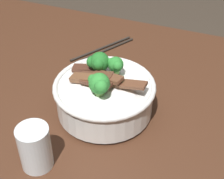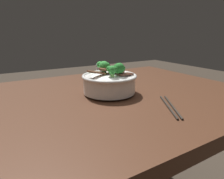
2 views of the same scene
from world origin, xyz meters
name	(u,v)px [view 1 (image 1 of 2)]	position (x,y,z in m)	size (l,w,h in m)	color
dining_table	(134,147)	(0.00, 0.00, 0.69)	(1.39, 0.91, 0.78)	#472819
rice_bowl	(104,93)	(0.08, 0.00, 0.83)	(0.23, 0.23, 0.14)	white
drinking_glass	(35,150)	(0.14, 0.19, 0.82)	(0.06, 0.06, 0.10)	white
chopsticks_pair	(103,50)	(0.18, -0.25, 0.78)	(0.13, 0.19, 0.01)	#28231E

